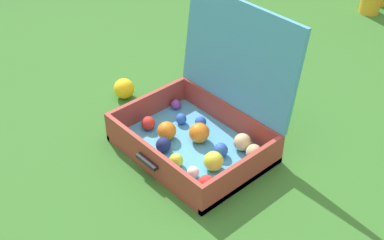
{
  "coord_description": "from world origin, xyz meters",
  "views": [
    {
      "loc": [
        1.09,
        -1.11,
        1.34
      ],
      "look_at": [
        -0.09,
        -0.04,
        0.15
      ],
      "focal_mm": 48.05,
      "sensor_mm": 36.0,
      "label": 1
    }
  ],
  "objects": [
    {
      "name": "ground_plane",
      "position": [
        0.0,
        0.0,
        0.0
      ],
      "size": [
        16.0,
        16.0,
        0.0
      ],
      "primitive_type": "plane",
      "color": "#336B28"
    },
    {
      "name": "open_suitcase",
      "position": [
        -0.08,
        0.02,
        0.12
      ],
      "size": [
        0.58,
        0.52,
        0.56
      ],
      "color": "#4799C6",
      "rests_on": "ground"
    },
    {
      "name": "stray_ball_on_grass",
      "position": [
        -0.59,
        -0.02,
        0.05
      ],
      "size": [
        0.1,
        0.1,
        0.1
      ],
      "primitive_type": "sphere",
      "color": "yellow",
      "rests_on": "ground"
    }
  ]
}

